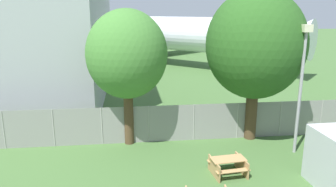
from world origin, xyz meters
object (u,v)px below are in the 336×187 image
at_px(airplane, 141,32).
at_px(tree_left_of_cabin, 127,55).
at_px(tree_near_hangar, 256,45).
at_px(picnic_bench_open_grass, 228,165).

relative_size(airplane, tree_left_of_cabin, 4.98).
bearing_deg(airplane, tree_near_hangar, -37.42).
relative_size(picnic_bench_open_grass, tree_left_of_cabin, 0.23).
bearing_deg(tree_left_of_cabin, picnic_bench_open_grass, -43.36).
height_order(picnic_bench_open_grass, tree_left_of_cabin, tree_left_of_cabin).
distance_m(airplane, tree_left_of_cabin, 29.86).
xyz_separation_m(tree_near_hangar, tree_left_of_cabin, (-6.90, 0.07, -0.42)).
relative_size(airplane, picnic_bench_open_grass, 21.89).
height_order(tree_near_hangar, tree_left_of_cabin, tree_near_hangar).
bearing_deg(tree_near_hangar, picnic_bench_open_grass, -122.02).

